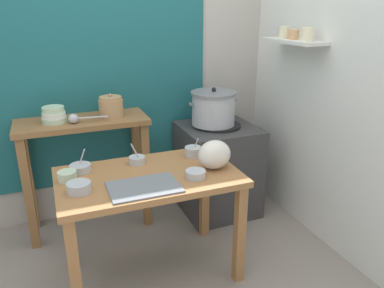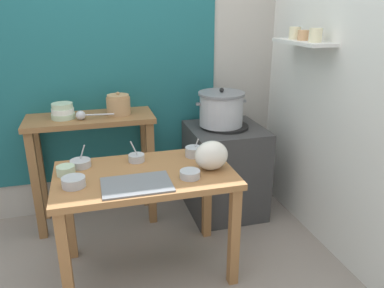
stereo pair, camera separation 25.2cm
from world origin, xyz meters
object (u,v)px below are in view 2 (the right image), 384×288
at_px(plastic_bag, 211,155).
at_px(prep_bowl_0, 74,181).
at_px(bowl_stack_enamel, 63,111).
at_px(prep_bowl_5, 190,174).
at_px(prep_bowl_4, 80,163).
at_px(steamer_pot, 221,109).
at_px(ladle, 82,115).
at_px(serving_tray, 137,185).
at_px(prep_bowl_2, 194,151).
at_px(prep_table, 145,188).
at_px(back_shelf_table, 92,144).
at_px(clay_pot, 118,105).
at_px(prep_bowl_3, 66,170).
at_px(prep_bowl_1, 136,157).
at_px(stove_block, 225,170).

bearing_deg(plastic_bag, prep_bowl_0, -178.67).
relative_size(bowl_stack_enamel, prep_bowl_5, 1.42).
bearing_deg(prep_bowl_5, prep_bowl_4, 151.31).
bearing_deg(steamer_pot, bowl_stack_enamel, 175.03).
height_order(bowl_stack_enamel, ladle, bowl_stack_enamel).
relative_size(steamer_pot, serving_tray, 1.05).
relative_size(ladle, prep_bowl_2, 2.06).
xyz_separation_m(prep_table, back_shelf_table, (-0.30, 0.74, 0.07)).
bearing_deg(prep_bowl_4, clay_pot, 60.93).
relative_size(steamer_pot, plastic_bag, 1.97).
relative_size(prep_bowl_2, prep_bowl_5, 1.10).
distance_m(prep_bowl_2, prep_bowl_5, 0.35).
relative_size(serving_tray, plastic_bag, 1.88).
bearing_deg(prep_bowl_0, prep_bowl_3, 105.66).
bearing_deg(bowl_stack_enamel, plastic_bag, -41.61).
xyz_separation_m(steamer_pot, prep_bowl_5, (-0.47, -0.78, -0.17)).
bearing_deg(bowl_stack_enamel, prep_bowl_0, -85.08).
relative_size(prep_table, prep_bowl_5, 8.94).
height_order(plastic_bag, prep_bowl_4, plastic_bag).
distance_m(clay_pot, prep_bowl_2, 0.75).
relative_size(prep_table, plastic_bag, 5.17).
xyz_separation_m(prep_table, bowl_stack_enamel, (-0.49, 0.74, 0.35)).
bearing_deg(steamer_pot, clay_pot, 172.19).
height_order(back_shelf_table, prep_bowl_4, back_shelf_table).
relative_size(plastic_bag, prep_bowl_2, 1.57).
distance_m(back_shelf_table, steamer_pot, 1.06).
height_order(serving_tray, prep_bowl_1, prep_bowl_1).
bearing_deg(clay_pot, ladle, -163.32).
height_order(serving_tray, prep_bowl_4, prep_bowl_4).
xyz_separation_m(back_shelf_table, stove_block, (1.06, -0.13, -0.30)).
bearing_deg(back_shelf_table, serving_tray, -76.00).
xyz_separation_m(bowl_stack_enamel, prep_bowl_5, (0.74, -0.89, -0.21)).
relative_size(serving_tray, prep_bowl_5, 3.25).
bearing_deg(prep_bowl_4, prep_bowl_0, -97.57).
bearing_deg(prep_bowl_0, bowl_stack_enamel, 94.92).
bearing_deg(prep_bowl_4, steamer_pot, 21.55).
xyz_separation_m(prep_bowl_0, prep_bowl_2, (0.79, 0.26, 0.01)).
distance_m(stove_block, ladle, 1.25).
xyz_separation_m(back_shelf_table, prep_bowl_0, (-0.12, -0.83, 0.07)).
relative_size(prep_table, prep_bowl_0, 8.24).
distance_m(back_shelf_table, prep_bowl_5, 1.05).
height_order(bowl_stack_enamel, prep_bowl_0, bowl_stack_enamel).
relative_size(bowl_stack_enamel, prep_bowl_1, 1.20).
height_order(serving_tray, prep_bowl_5, prep_bowl_5).
bearing_deg(prep_bowl_2, stove_block, 47.67).
bearing_deg(plastic_bag, ladle, 136.58).
height_order(prep_bowl_0, prep_bowl_3, prep_bowl_3).
bearing_deg(ladle, back_shelf_table, 57.19).
distance_m(ladle, prep_bowl_5, 1.03).
bearing_deg(prep_bowl_5, prep_bowl_0, 174.21).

